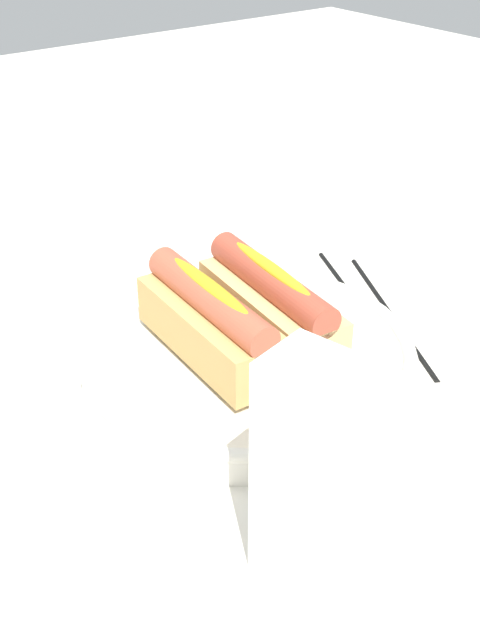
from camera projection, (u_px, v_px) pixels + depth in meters
name	position (u px, v px, depth m)	size (l,w,h in m)	color
ground_plane	(247.00, 373.00, 0.65)	(2.40, 2.40, 0.00)	silver
serving_bowl	(240.00, 356.00, 0.64)	(0.27, 0.27, 0.03)	silver
hotdog_front	(269.00, 302.00, 0.63)	(0.15, 0.07, 0.06)	#DBB270
hotdog_back	(210.00, 321.00, 0.61)	(0.15, 0.06, 0.06)	tan
water_glass	(125.00, 232.00, 0.79)	(0.07, 0.07, 0.09)	white
napkin_box	(353.00, 497.00, 0.42)	(0.11, 0.04, 0.15)	white
chopstick_near	(359.00, 303.00, 0.75)	(0.01, 0.01, 0.22)	black
chopstick_far	(391.00, 312.00, 0.73)	(0.01, 0.01, 0.22)	black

